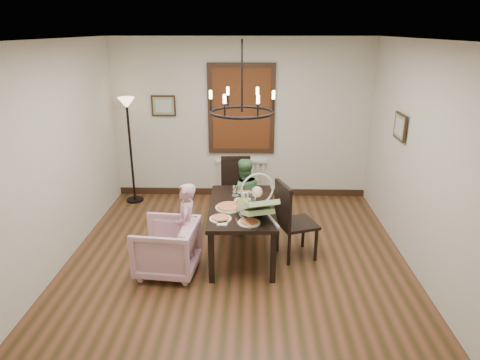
{
  "coord_description": "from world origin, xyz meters",
  "views": [
    {
      "loc": [
        0.19,
        -4.9,
        2.92
      ],
      "look_at": [
        0.04,
        0.35,
        1.05
      ],
      "focal_mm": 32.0,
      "sensor_mm": 36.0,
      "label": 1
    }
  ],
  "objects_px": {
    "elderly_woman": "(187,234)",
    "chair_right": "(297,219)",
    "drinking_glass": "(253,199)",
    "floor_lamp": "(131,152)",
    "seated_man": "(243,203)",
    "baby_bouncer": "(257,204)",
    "armchair": "(167,248)",
    "chair_far": "(236,192)",
    "dining_table": "(242,211)"
  },
  "relations": [
    {
      "from": "elderly_woman",
      "to": "chair_right",
      "type": "bearing_deg",
      "value": 100.06
    },
    {
      "from": "drinking_glass",
      "to": "floor_lamp",
      "type": "height_order",
      "value": "floor_lamp"
    },
    {
      "from": "seated_man",
      "to": "floor_lamp",
      "type": "height_order",
      "value": "floor_lamp"
    },
    {
      "from": "elderly_woman",
      "to": "baby_bouncer",
      "type": "relative_size",
      "value": 1.55
    },
    {
      "from": "armchair",
      "to": "baby_bouncer",
      "type": "height_order",
      "value": "baby_bouncer"
    },
    {
      "from": "chair_far",
      "to": "chair_right",
      "type": "height_order",
      "value": "chair_right"
    },
    {
      "from": "drinking_glass",
      "to": "floor_lamp",
      "type": "bearing_deg",
      "value": 139.14
    },
    {
      "from": "dining_table",
      "to": "seated_man",
      "type": "distance_m",
      "value": 0.67
    },
    {
      "from": "baby_bouncer",
      "to": "floor_lamp",
      "type": "bearing_deg",
      "value": 115.79
    },
    {
      "from": "dining_table",
      "to": "elderly_woman",
      "type": "relative_size",
      "value": 1.64
    },
    {
      "from": "dining_table",
      "to": "elderly_woman",
      "type": "xyz_separation_m",
      "value": [
        -0.69,
        -0.37,
        -0.16
      ]
    },
    {
      "from": "drinking_glass",
      "to": "chair_far",
      "type": "bearing_deg",
      "value": 105.26
    },
    {
      "from": "baby_bouncer",
      "to": "drinking_glass",
      "type": "xyz_separation_m",
      "value": [
        -0.05,
        0.45,
        -0.12
      ]
    },
    {
      "from": "dining_table",
      "to": "chair_far",
      "type": "xyz_separation_m",
      "value": [
        -0.11,
        0.98,
        -0.11
      ]
    },
    {
      "from": "drinking_glass",
      "to": "seated_man",
      "type": "bearing_deg",
      "value": 102.89
    },
    {
      "from": "dining_table",
      "to": "chair_right",
      "type": "height_order",
      "value": "chair_right"
    },
    {
      "from": "chair_far",
      "to": "seated_man",
      "type": "relative_size",
      "value": 1.09
    },
    {
      "from": "chair_right",
      "to": "armchair",
      "type": "relative_size",
      "value": 1.44
    },
    {
      "from": "dining_table",
      "to": "floor_lamp",
      "type": "relative_size",
      "value": 0.86
    },
    {
      "from": "baby_bouncer",
      "to": "drinking_glass",
      "type": "height_order",
      "value": "baby_bouncer"
    },
    {
      "from": "armchair",
      "to": "drinking_glass",
      "type": "bearing_deg",
      "value": 121.35
    },
    {
      "from": "dining_table",
      "to": "baby_bouncer",
      "type": "xyz_separation_m",
      "value": [
        0.2,
        -0.43,
        0.28
      ]
    },
    {
      "from": "armchair",
      "to": "seated_man",
      "type": "bearing_deg",
      "value": 146.74
    },
    {
      "from": "dining_table",
      "to": "drinking_glass",
      "type": "distance_m",
      "value": 0.22
    },
    {
      "from": "elderly_woman",
      "to": "drinking_glass",
      "type": "bearing_deg",
      "value": 112.01
    },
    {
      "from": "chair_far",
      "to": "armchair",
      "type": "height_order",
      "value": "chair_far"
    },
    {
      "from": "elderly_woman",
      "to": "drinking_glass",
      "type": "xyz_separation_m",
      "value": [
        0.84,
        0.4,
        0.32
      ]
    },
    {
      "from": "armchair",
      "to": "chair_far",
      "type": "bearing_deg",
      "value": 157.04
    },
    {
      "from": "armchair",
      "to": "dining_table",
      "type": "bearing_deg",
      "value": 123.84
    },
    {
      "from": "chair_far",
      "to": "seated_man",
      "type": "height_order",
      "value": "chair_far"
    },
    {
      "from": "dining_table",
      "to": "floor_lamp",
      "type": "xyz_separation_m",
      "value": [
        -1.96,
        1.85,
        0.27
      ]
    },
    {
      "from": "chair_right",
      "to": "drinking_glass",
      "type": "height_order",
      "value": "chair_right"
    },
    {
      "from": "chair_far",
      "to": "chair_right",
      "type": "relative_size",
      "value": 0.98
    },
    {
      "from": "chair_right",
      "to": "armchair",
      "type": "xyz_separation_m",
      "value": [
        -1.66,
        -0.45,
        -0.2
      ]
    },
    {
      "from": "elderly_woman",
      "to": "chair_far",
      "type": "bearing_deg",
      "value": 153.78
    },
    {
      "from": "armchair",
      "to": "seated_man",
      "type": "distance_m",
      "value": 1.48
    },
    {
      "from": "chair_far",
      "to": "drinking_glass",
      "type": "bearing_deg",
      "value": -78.67
    },
    {
      "from": "chair_far",
      "to": "armchair",
      "type": "distance_m",
      "value": 1.69
    },
    {
      "from": "baby_bouncer",
      "to": "floor_lamp",
      "type": "xyz_separation_m",
      "value": [
        -2.16,
        2.28,
        -0.01
      ]
    },
    {
      "from": "dining_table",
      "to": "seated_man",
      "type": "xyz_separation_m",
      "value": [
        0.01,
        0.65,
        -0.15
      ]
    },
    {
      "from": "elderly_woman",
      "to": "floor_lamp",
      "type": "relative_size",
      "value": 0.53
    },
    {
      "from": "elderly_woman",
      "to": "floor_lamp",
      "type": "distance_m",
      "value": 2.6
    },
    {
      "from": "armchair",
      "to": "elderly_woman",
      "type": "height_order",
      "value": "elderly_woman"
    },
    {
      "from": "elderly_woman",
      "to": "baby_bouncer",
      "type": "bearing_deg",
      "value": 83.01
    },
    {
      "from": "dining_table",
      "to": "elderly_woman",
      "type": "distance_m",
      "value": 0.8
    },
    {
      "from": "armchair",
      "to": "elderly_woman",
      "type": "xyz_separation_m",
      "value": [
        0.24,
        0.12,
        0.14
      ]
    },
    {
      "from": "baby_bouncer",
      "to": "dining_table",
      "type": "bearing_deg",
      "value": 96.8
    },
    {
      "from": "baby_bouncer",
      "to": "floor_lamp",
      "type": "height_order",
      "value": "floor_lamp"
    },
    {
      "from": "dining_table",
      "to": "seated_man",
      "type": "height_order",
      "value": "seated_man"
    },
    {
      "from": "dining_table",
      "to": "armchair",
      "type": "relative_size",
      "value": 2.09
    }
  ]
}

